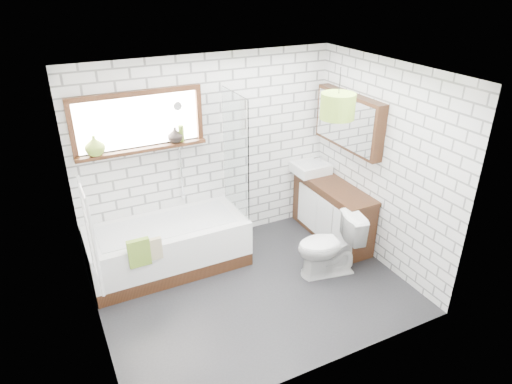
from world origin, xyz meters
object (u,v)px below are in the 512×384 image
bathtub (169,246)px  toilet (329,246)px  vanity (332,211)px  basin (311,168)px  pendant (338,106)px

bathtub → toilet: (1.70, -0.98, 0.09)m
vanity → basin: bearing=97.0°
vanity → pendant: (-0.55, -0.67, 1.70)m
vanity → bathtub: bearing=172.6°
vanity → pendant: size_ratio=3.82×
basin → vanity: bearing=-83.0°
bathtub → vanity: 2.24m
basin → toilet: bearing=-111.5°
basin → pendant: bearing=-112.8°
vanity → pendant: pendant is taller
bathtub → pendant: bearing=-29.7°
vanity → toilet: (-0.52, -0.69, -0.01)m
pendant → toilet: bearing=-48.2°
bathtub → basin: size_ratio=4.00×
basin → pendant: pendant is taller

